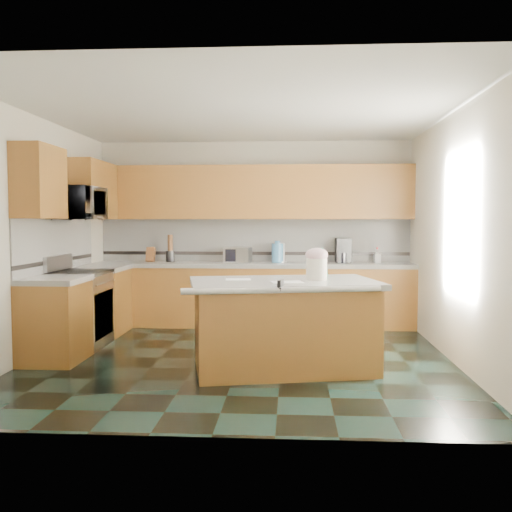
{
  "coord_description": "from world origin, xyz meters",
  "views": [
    {
      "loc": [
        0.56,
        -6.21,
        1.53
      ],
      "look_at": [
        0.15,
        0.35,
        1.12
      ],
      "focal_mm": 40.0,
      "sensor_mm": 36.0,
      "label": 1
    }
  ],
  "objects_px": {
    "coffee_maker": "(343,250)",
    "island_top": "(284,283)",
    "knife_block": "(151,255)",
    "toaster_oven": "(238,255)",
    "treat_jar": "(317,269)",
    "soap_bottle_island": "(322,263)",
    "island_base": "(283,328)"
  },
  "relations": [
    {
      "from": "treat_jar",
      "to": "knife_block",
      "type": "distance_m",
      "value": 3.34
    },
    {
      "from": "island_base",
      "to": "treat_jar",
      "type": "relative_size",
      "value": 7.96
    },
    {
      "from": "island_top",
      "to": "knife_block",
      "type": "bearing_deg",
      "value": 117.2
    },
    {
      "from": "treat_jar",
      "to": "soap_bottle_island",
      "type": "distance_m",
      "value": 0.16
    },
    {
      "from": "island_top",
      "to": "toaster_oven",
      "type": "height_order",
      "value": "toaster_oven"
    },
    {
      "from": "island_base",
      "to": "coffee_maker",
      "type": "bearing_deg",
      "value": 59.96
    },
    {
      "from": "island_base",
      "to": "coffee_maker",
      "type": "distance_m",
      "value": 2.71
    },
    {
      "from": "island_top",
      "to": "soap_bottle_island",
      "type": "distance_m",
      "value": 0.49
    },
    {
      "from": "island_top",
      "to": "coffee_maker",
      "type": "height_order",
      "value": "coffee_maker"
    },
    {
      "from": "soap_bottle_island",
      "to": "toaster_oven",
      "type": "distance_m",
      "value": 2.51
    },
    {
      "from": "knife_block",
      "to": "toaster_oven",
      "type": "bearing_deg",
      "value": 3.58
    },
    {
      "from": "treat_jar",
      "to": "toaster_oven",
      "type": "height_order",
      "value": "treat_jar"
    },
    {
      "from": "island_base",
      "to": "soap_bottle_island",
      "type": "bearing_deg",
      "value": 16.56
    },
    {
      "from": "island_base",
      "to": "soap_bottle_island",
      "type": "xyz_separation_m",
      "value": [
        0.4,
        0.21,
        0.65
      ]
    },
    {
      "from": "treat_jar",
      "to": "coffee_maker",
      "type": "xyz_separation_m",
      "value": [
        0.49,
        2.42,
        0.07
      ]
    },
    {
      "from": "island_top",
      "to": "island_base",
      "type": "bearing_deg",
      "value": 168.23
    },
    {
      "from": "soap_bottle_island",
      "to": "coffee_maker",
      "type": "distance_m",
      "value": 2.32
    },
    {
      "from": "treat_jar",
      "to": "soap_bottle_island",
      "type": "bearing_deg",
      "value": 84.95
    },
    {
      "from": "knife_block",
      "to": "toaster_oven",
      "type": "distance_m",
      "value": 1.29
    },
    {
      "from": "toaster_oven",
      "to": "island_base",
      "type": "bearing_deg",
      "value": -65.96
    },
    {
      "from": "island_top",
      "to": "toaster_oven",
      "type": "relative_size",
      "value": 4.98
    },
    {
      "from": "island_base",
      "to": "island_top",
      "type": "relative_size",
      "value": 0.95
    },
    {
      "from": "knife_block",
      "to": "coffee_maker",
      "type": "distance_m",
      "value": 2.82
    },
    {
      "from": "treat_jar",
      "to": "soap_bottle_island",
      "type": "relative_size",
      "value": 0.69
    },
    {
      "from": "soap_bottle_island",
      "to": "toaster_oven",
      "type": "xyz_separation_m",
      "value": [
        -1.1,
        2.25,
        -0.05
      ]
    },
    {
      "from": "island_base",
      "to": "knife_block",
      "type": "relative_size",
      "value": 8.38
    },
    {
      "from": "island_base",
      "to": "knife_block",
      "type": "height_order",
      "value": "knife_block"
    },
    {
      "from": "coffee_maker",
      "to": "island_top",
      "type": "bearing_deg",
      "value": -111.69
    },
    {
      "from": "island_base",
      "to": "coffee_maker",
      "type": "xyz_separation_m",
      "value": [
        0.82,
        2.49,
        0.67
      ]
    },
    {
      "from": "toaster_oven",
      "to": "coffee_maker",
      "type": "bearing_deg",
      "value": 9.2
    },
    {
      "from": "island_base",
      "to": "treat_jar",
      "type": "distance_m",
      "value": 0.69
    },
    {
      "from": "soap_bottle_island",
      "to": "knife_block",
      "type": "distance_m",
      "value": 3.28
    }
  ]
}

